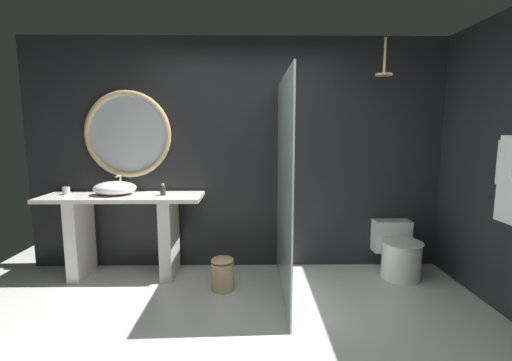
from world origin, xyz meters
TOP-DOWN VIEW (x-y plane):
  - back_wall_panel at (0.00, 1.90)m, footprint 4.80×0.10m
  - vanity_counter at (-1.24, 1.56)m, footprint 1.68×0.54m
  - vessel_sink at (-1.32, 1.58)m, footprint 0.45×0.37m
  - tumbler_cup at (-1.85, 1.60)m, footprint 0.08×0.08m
  - soap_dispenser at (-0.80, 1.54)m, footprint 0.06×0.06m
  - round_wall_mirror at (-1.24, 1.81)m, footprint 0.96×0.06m
  - shower_glass_panel at (0.44, 1.12)m, footprint 0.02×1.46m
  - rain_shower_head at (1.47, 1.50)m, footprint 0.17×0.17m
  - toilet at (1.74, 1.55)m, footprint 0.43×0.62m
  - waste_bin at (-0.15, 1.19)m, footprint 0.23×0.23m

SIDE VIEW (x-z plane):
  - waste_bin at x=-0.15m, z-range 0.00..0.34m
  - toilet at x=1.74m, z-range -0.02..0.54m
  - vanity_counter at x=-1.24m, z-range 0.10..1.00m
  - tumbler_cup at x=-1.85m, z-range 0.90..0.98m
  - soap_dispenser at x=-0.80m, z-range 0.89..1.02m
  - vessel_sink at x=-1.32m, z-range 0.87..1.07m
  - shower_glass_panel at x=0.44m, z-range 0.00..2.08m
  - back_wall_panel at x=0.00m, z-range 0.00..2.60m
  - round_wall_mirror at x=-1.24m, z-range 1.05..2.02m
  - rain_shower_head at x=1.47m, z-range 2.00..2.37m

